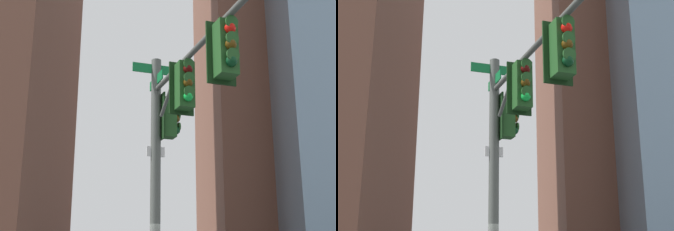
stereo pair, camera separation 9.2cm
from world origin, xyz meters
The scene contains 2 objects.
signal_pole_assembly centered at (1.47, 0.27, 4.49)m, with size 5.39×1.99×6.56m.
building_brick_midblock centered at (-42.21, 15.04, 20.82)m, with size 20.39×14.87×41.64m, color brown.
Camera 1 is at (11.51, -0.57, 1.83)m, focal length 50.87 mm.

